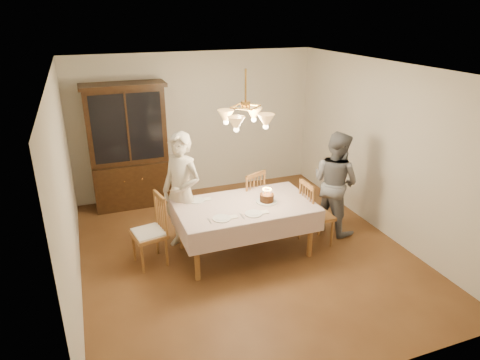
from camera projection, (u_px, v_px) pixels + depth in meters
name	position (u px, v px, depth m)	size (l,w,h in m)	color
ground	(245.00, 252.00, 6.21)	(5.00, 5.00, 0.00)	#573318
room_shell	(245.00, 148.00, 5.62)	(5.00, 5.00, 5.00)	white
dining_table	(245.00, 209.00, 5.96)	(1.90, 1.10, 0.76)	brown
china_hutch	(129.00, 149.00, 7.37)	(1.38, 0.54, 2.16)	black
chair_far_side	(247.00, 203.00, 6.72)	(0.57, 0.56, 1.00)	brown
chair_left_end	(149.00, 234.00, 5.78)	(0.49, 0.51, 1.00)	brown
chair_right_end	(316.00, 216.00, 6.29)	(0.42, 0.44, 1.00)	brown
elderly_woman	(182.00, 193.00, 6.04)	(0.63, 0.42, 1.74)	beige
adult_in_grey	(335.00, 182.00, 6.57)	(0.78, 0.61, 1.61)	slate
birthday_cake	(267.00, 198.00, 5.99)	(0.30, 0.30, 0.20)	white
place_setting_near_left	(223.00, 218.00, 5.52)	(0.38, 0.24, 0.02)	white
place_setting_near_right	(255.00, 214.00, 5.65)	(0.38, 0.23, 0.02)	white
place_setting_far_left	(198.00, 200.00, 6.04)	(0.38, 0.23, 0.02)	white
chandelier	(245.00, 118.00, 5.48)	(0.62, 0.62, 0.73)	#BF8C3F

